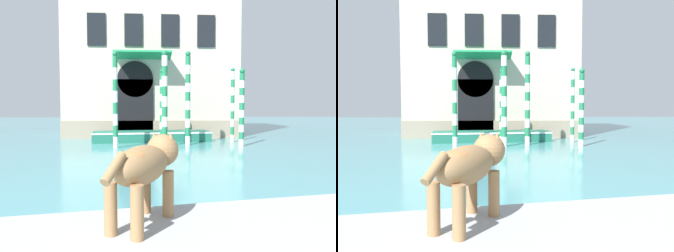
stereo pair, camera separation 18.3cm
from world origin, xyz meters
TOP-DOWN VIEW (x-y plane):
  - palazzo_left at (-1.17, 24.23)m, footprint 10.47×7.40m
  - dog_on_deck at (-1.56, 5.35)m, footprint 0.77×1.20m
  - boat_moored_near_palazzo at (-1.23, 19.56)m, footprint 6.32×2.21m
  - mooring_pole_0 at (2.92, 18.75)m, footprint 0.20×0.20m
  - mooring_pole_1 at (-0.74, 18.76)m, footprint 0.21×0.21m
  - mooring_pole_2 at (2.88, 17.01)m, footprint 0.24×0.24m
  - mooring_pole_3 at (-0.68, 17.18)m, footprint 0.28×0.28m
  - mooring_pole_4 at (-2.90, 16.84)m, footprint 0.23×0.23m
  - mooring_pole_5 at (0.47, 17.77)m, footprint 0.25×0.25m

SIDE VIEW (x-z plane):
  - boat_moored_near_palazzo at x=-1.23m, z-range 0.01..0.56m
  - dog_on_deck at x=-1.56m, z-range 0.85..1.72m
  - mooring_pole_2 at x=2.88m, z-range 0.02..3.63m
  - mooring_pole_1 at x=-0.74m, z-range 0.02..3.76m
  - mooring_pole_0 at x=2.92m, z-range 0.02..3.85m
  - mooring_pole_4 at x=-2.90m, z-range 0.02..4.30m
  - mooring_pole_3 at x=-0.68m, z-range 0.02..4.45m
  - mooring_pole_5 at x=0.47m, z-range 0.02..4.51m
  - palazzo_left at x=-1.17m, z-range -0.02..12.50m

